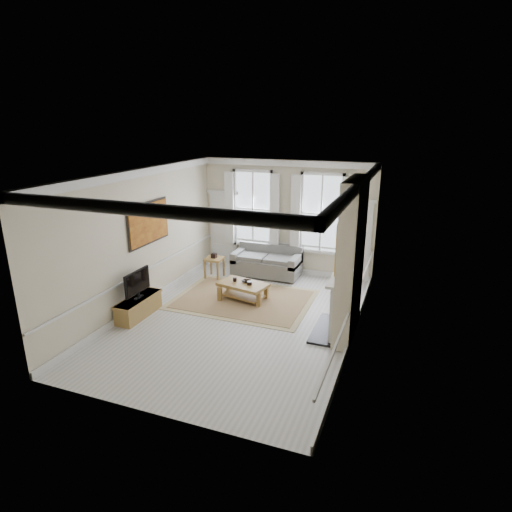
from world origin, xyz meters
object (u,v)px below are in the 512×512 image
at_px(sofa, 267,263).
at_px(coffee_table, 243,286).
at_px(side_table, 214,262).
at_px(tv_stand, 139,307).

bearing_deg(sofa, coffee_table, -88.97).
distance_m(sofa, side_table, 1.59).
height_order(sofa, coffee_table, sofa).
relative_size(sofa, side_table, 3.28).
xyz_separation_m(side_table, tv_stand, (-0.52, -3.02, -0.26)).
xyz_separation_m(side_table, coffee_table, (1.43, -1.24, -0.11)).
distance_m(side_table, tv_stand, 3.07).
bearing_deg(side_table, sofa, 28.63).
xyz_separation_m(coffee_table, tv_stand, (-1.95, -1.78, -0.15)).
bearing_deg(coffee_table, tv_stand, -126.08).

